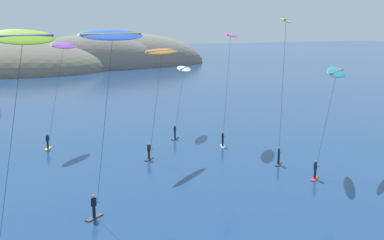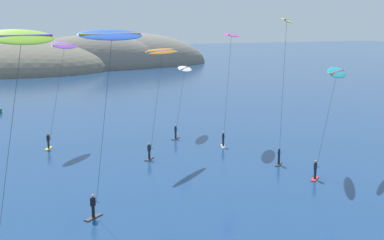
# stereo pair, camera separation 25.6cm
# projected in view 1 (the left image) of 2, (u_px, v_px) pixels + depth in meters

# --- Properties ---
(headland_island) EXTENTS (91.55, 53.11, 21.65)m
(headland_island) POSITION_uv_depth(u_px,v_px,m) (75.00, 67.00, 154.23)
(headland_island) COLOR #6B6656
(headland_island) RESTS_ON ground
(kitesurfer_cyan) EXTENTS (8.13, 5.93, 9.32)m
(kitesurfer_cyan) POSITION_uv_depth(u_px,v_px,m) (335.00, 79.00, 44.84)
(kitesurfer_cyan) COLOR red
(kitesurfer_cyan) RESTS_ON ground
(kitesurfer_yellow) EXTENTS (5.70, 6.40, 13.91)m
(kitesurfer_yellow) POSITION_uv_depth(u_px,v_px,m) (286.00, 32.00, 47.29)
(kitesurfer_yellow) COLOR #2D2D33
(kitesurfer_yellow) RESTS_ON ground
(kitesurfer_blue) EXTENTS (6.21, 4.53, 12.92)m
(kitesurfer_blue) POSITION_uv_depth(u_px,v_px,m) (111.00, 46.00, 32.94)
(kitesurfer_blue) COLOR #2D2D33
(kitesurfer_blue) RESTS_ON ground
(kitesurfer_magenta) EXTENTS (6.22, 7.82, 12.32)m
(kitesurfer_magenta) POSITION_uv_depth(u_px,v_px,m) (230.00, 42.00, 55.76)
(kitesurfer_magenta) COLOR silver
(kitesurfer_magenta) RESTS_ON ground
(kitesurfer_orange) EXTENTS (5.78, 4.75, 10.89)m
(kitesurfer_orange) POSITION_uv_depth(u_px,v_px,m) (161.00, 60.00, 48.35)
(kitesurfer_orange) COLOR #2D2D33
(kitesurfer_orange) RESTS_ON ground
(kitesurfer_white) EXTENTS (6.18, 7.68, 8.11)m
(kitesurfer_white) POSITION_uv_depth(u_px,v_px,m) (183.00, 73.00, 60.29)
(kitesurfer_white) COLOR #2D2D33
(kitesurfer_white) RESTS_ON ground
(kitesurfer_purple) EXTENTS (5.68, 6.31, 11.32)m
(kitesurfer_purple) POSITION_uv_depth(u_px,v_px,m) (63.00, 52.00, 53.73)
(kitesurfer_purple) COLOR yellow
(kitesurfer_purple) RESTS_ON ground
(kitesurfer_lime) EXTENTS (5.54, 4.19, 12.99)m
(kitesurfer_lime) POSITION_uv_depth(u_px,v_px,m) (20.00, 55.00, 26.67)
(kitesurfer_lime) COLOR yellow
(kitesurfer_lime) RESTS_ON ground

